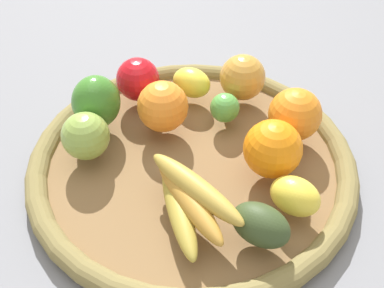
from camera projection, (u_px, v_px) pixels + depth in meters
name	position (u px, v px, depth m)	size (l,w,h in m)	color
ground_plane	(192.00, 170.00, 0.72)	(2.40, 2.40, 0.00)	slate
basket	(192.00, 163.00, 0.71)	(0.48, 0.48, 0.03)	brown
lime_0	(225.00, 108.00, 0.74)	(0.05, 0.05, 0.05)	#52A144
orange_1	(163.00, 106.00, 0.72)	(0.08, 0.08, 0.08)	orange
orange_2	(273.00, 149.00, 0.65)	(0.08, 0.08, 0.08)	orange
bell_pepper	(96.00, 102.00, 0.72)	(0.07, 0.07, 0.09)	#3C7C29
banana_bunch	(188.00, 199.00, 0.60)	(0.11, 0.16, 0.06)	#AB9536
lemon_1	(191.00, 83.00, 0.78)	(0.07, 0.05, 0.05)	yellow
apple_1	(243.00, 77.00, 0.77)	(0.07, 0.07, 0.07)	#C08934
lemon_0	(295.00, 196.00, 0.61)	(0.07, 0.05, 0.05)	yellow
orange_0	(295.00, 114.00, 0.70)	(0.08, 0.08, 0.08)	orange
apple_0	(86.00, 136.00, 0.67)	(0.07, 0.07, 0.07)	#86A646
avocado	(261.00, 225.00, 0.57)	(0.08, 0.05, 0.05)	#324322
apple_2	(138.00, 79.00, 0.77)	(0.07, 0.07, 0.07)	red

